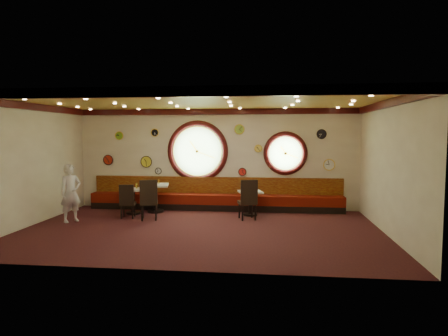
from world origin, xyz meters
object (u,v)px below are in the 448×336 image
(chair_a, at_px, (127,199))
(condiment_c_salt, at_px, (246,189))
(table_b, at_px, (155,195))
(table_c, at_px, (250,200))
(condiment_c_pepper, at_px, (253,190))
(condiment_b_bottle, at_px, (159,182))
(condiment_a_salt, at_px, (129,187))
(condiment_a_bottle, at_px, (137,186))
(condiment_b_salt, at_px, (154,182))
(condiment_c_bottle, at_px, (254,188))
(chair_b, at_px, (149,197))
(condiment_a_pepper, at_px, (132,187))
(chair_c, at_px, (248,197))
(waiter, at_px, (71,193))
(table_a, at_px, (133,198))
(condiment_b_pepper, at_px, (153,183))

(chair_a, xyz_separation_m, condiment_c_salt, (3.34, 0.84, 0.22))
(table_b, relative_size, table_c, 1.15)
(condiment_c_pepper, relative_size, condiment_b_bottle, 0.65)
(condiment_a_salt, xyz_separation_m, condiment_c_pepper, (3.72, 0.07, -0.04))
(table_c, height_order, condiment_a_bottle, condiment_a_bottle)
(table_b, height_order, condiment_c_pepper, table_b)
(condiment_c_pepper, xyz_separation_m, condiment_a_bottle, (-3.51, -0.03, 0.07))
(table_b, relative_size, condiment_b_bottle, 6.80)
(condiment_b_salt, height_order, condiment_c_bottle, condiment_b_salt)
(table_c, xyz_separation_m, condiment_c_pepper, (0.07, -0.03, 0.31))
(chair_b, bearing_deg, condiment_c_pepper, 3.93)
(chair_b, xyz_separation_m, condiment_b_salt, (-0.22, 1.26, 0.27))
(condiment_a_pepper, bearing_deg, chair_b, -47.21)
(condiment_c_salt, bearing_deg, condiment_c_pepper, -17.56)
(condiment_b_bottle, bearing_deg, condiment_b_salt, -178.18)
(chair_a, distance_m, chair_c, 3.44)
(waiter, bearing_deg, condiment_c_salt, -35.13)
(table_a, relative_size, condiment_a_salt, 9.83)
(condiment_a_pepper, bearing_deg, table_a, 14.30)
(table_c, relative_size, condiment_c_bottle, 4.73)
(condiment_a_pepper, relative_size, condiment_c_bottle, 0.50)
(chair_a, height_order, condiment_a_salt, chair_a)
(condiment_a_salt, bearing_deg, table_b, 20.56)
(condiment_c_salt, height_order, condiment_b_pepper, condiment_b_pepper)
(condiment_b_bottle, bearing_deg, condiment_b_pepper, -124.09)
(table_b, xyz_separation_m, condiment_c_salt, (2.81, -0.14, 0.23))
(table_c, relative_size, condiment_b_salt, 7.12)
(table_b, height_order, condiment_a_pepper, table_b)
(condiment_b_salt, height_order, condiment_b_bottle, condiment_b_bottle)
(waiter, bearing_deg, condiment_b_pepper, -13.52)
(table_a, bearing_deg, condiment_a_salt, 152.78)
(condiment_b_pepper, bearing_deg, chair_c, -13.70)
(condiment_b_salt, height_order, condiment_c_salt, condiment_b_salt)
(table_a, xyz_separation_m, condiment_b_salt, (0.53, 0.44, 0.44))
(condiment_b_pepper, bearing_deg, condiment_a_pepper, -156.21)
(table_a, distance_m, table_b, 0.68)
(condiment_a_salt, bearing_deg, waiter, -131.81)
(table_b, relative_size, condiment_a_pepper, 10.85)
(table_c, distance_m, chair_a, 3.56)
(chair_b, bearing_deg, condiment_b_bottle, 78.15)
(table_c, relative_size, condiment_a_pepper, 9.42)
(table_b, xyz_separation_m, chair_a, (-0.54, -0.98, 0.01))
(table_c, bearing_deg, chair_b, -160.20)
(condiment_c_salt, bearing_deg, condiment_a_salt, -177.89)
(condiment_c_bottle, bearing_deg, condiment_b_bottle, 176.44)
(condiment_c_pepper, bearing_deg, chair_b, -161.22)
(condiment_c_bottle, distance_m, waiter, 5.17)
(condiment_b_bottle, height_order, waiter, waiter)
(condiment_c_salt, distance_m, condiment_a_bottle, 3.32)
(chair_a, distance_m, condiment_b_salt, 1.23)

